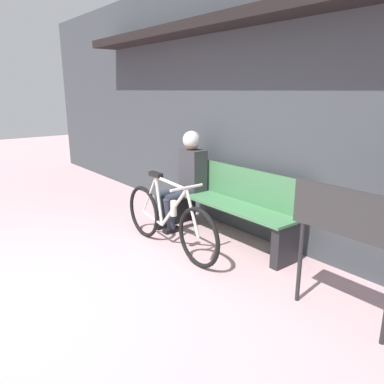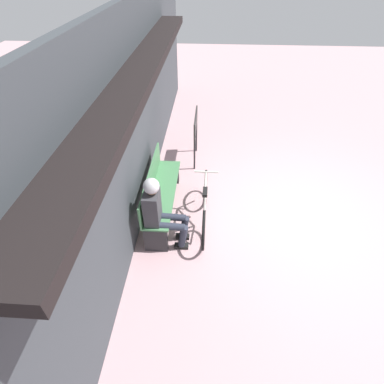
{
  "view_description": "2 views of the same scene",
  "coord_description": "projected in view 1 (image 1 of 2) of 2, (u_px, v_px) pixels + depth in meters",
  "views": [
    {
      "loc": [
        3.06,
        -0.72,
        1.75
      ],
      "look_at": [
        -0.25,
        1.9,
        0.6
      ],
      "focal_mm": 35.0,
      "sensor_mm": 36.0,
      "label": 1
    },
    {
      "loc": [
        -3.91,
        1.49,
        3.69
      ],
      "look_at": [
        -0.14,
        1.73,
        0.59
      ],
      "focal_mm": 28.0,
      "sensor_mm": 36.0,
      "label": 2
    }
  ],
  "objects": [
    {
      "name": "person_seated",
      "position": [
        187.0,
        172.0,
        4.85
      ],
      "size": [
        0.34,
        0.65,
        1.25
      ],
      "color": "#2D3342",
      "rests_on": "ground_plane"
    },
    {
      "name": "signboard",
      "position": [
        346.0,
        224.0,
        2.74
      ],
      "size": [
        0.91,
        0.04,
        1.07
      ],
      "color": "#232326",
      "rests_on": "ground_plane"
    },
    {
      "name": "bicycle",
      "position": [
        168.0,
        220.0,
        4.16
      ],
      "size": [
        1.7,
        0.4,
        0.86
      ],
      "color": "black",
      "rests_on": "ground_plane"
    },
    {
      "name": "park_bench_near",
      "position": [
        231.0,
        205.0,
        4.47
      ],
      "size": [
        1.84,
        0.42,
        0.87
      ],
      "color": "#477F51",
      "rests_on": "ground_plane"
    },
    {
      "name": "ground_plane",
      "position": [
        37.0,
        302.0,
        3.2
      ],
      "size": [
        24.0,
        24.0,
        0.0
      ],
      "primitive_type": "plane",
      "color": "#C69EA3"
    },
    {
      "name": "storefront_wall",
      "position": [
        255.0,
        98.0,
        4.34
      ],
      "size": [
        12.0,
        0.56,
        3.2
      ],
      "color": "#3D4247",
      "rests_on": "ground_plane"
    }
  ]
}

